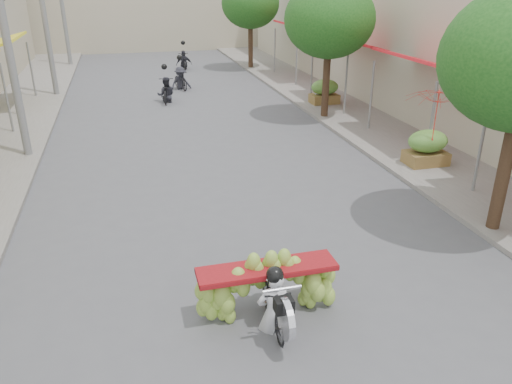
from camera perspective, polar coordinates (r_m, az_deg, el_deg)
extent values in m
cube|color=gray|center=(21.99, 10.71, 9.34)|extent=(4.00, 60.00, 0.12)
cylinder|color=slate|center=(19.88, -26.57, 9.41)|extent=(0.08, 0.08, 2.55)
cylinder|color=slate|center=(22.19, -25.52, 10.85)|extent=(0.08, 0.08, 2.55)
cylinder|color=slate|center=(25.69, -24.28, 12.51)|extent=(0.08, 0.08, 2.55)
cube|color=#B8B098|center=(23.28, 24.05, 15.94)|extent=(8.00, 40.00, 6.00)
cylinder|color=slate|center=(13.88, 24.27, 4.57)|extent=(0.08, 0.08, 2.55)
cube|color=red|center=(17.25, 18.91, 13.82)|extent=(1.77, 4.20, 0.53)
cylinder|color=slate|center=(15.56, 19.38, 7.21)|extent=(0.08, 0.08, 2.55)
cylinder|color=slate|center=(18.72, 13.03, 10.52)|extent=(0.08, 0.08, 2.55)
cube|color=red|center=(22.46, 10.42, 16.65)|extent=(1.77, 4.20, 0.53)
cylinder|color=slate|center=(20.64, 10.23, 11.93)|extent=(0.08, 0.08, 2.55)
cylinder|color=slate|center=(24.08, 6.41, 13.77)|extent=(0.08, 0.08, 2.55)
cube|color=red|center=(27.99, 5.08, 18.22)|extent=(1.77, 4.20, 0.53)
cylinder|color=slate|center=(26.12, 4.65, 14.59)|extent=(0.08, 0.08, 2.55)
cylinder|color=slate|center=(29.70, 2.16, 15.72)|extent=(0.08, 0.08, 2.55)
cube|color=#B4A98F|center=(42.35, -12.56, 20.57)|extent=(20.00, 6.00, 7.00)
cylinder|color=slate|center=(16.60, -26.87, 16.67)|extent=(0.24, 0.24, 8.00)
cylinder|color=slate|center=(25.47, -23.18, 18.85)|extent=(0.24, 0.24, 8.00)
cylinder|color=#3A2719|center=(11.85, 26.61, 2.79)|extent=(0.28, 0.28, 3.20)
cylinder|color=#3A2719|center=(20.13, 8.03, 12.72)|extent=(0.28, 0.28, 3.20)
ellipsoid|color=#21581A|center=(19.85, 8.40, 18.97)|extent=(3.40, 3.40, 2.90)
cylinder|color=#3A2719|center=(31.42, -0.63, 16.76)|extent=(0.28, 0.28, 3.20)
ellipsoid|color=#21581A|center=(31.24, -0.65, 20.77)|extent=(3.40, 3.40, 2.90)
cube|color=brown|center=(15.68, 18.84, 3.93)|extent=(1.20, 0.80, 0.50)
ellipsoid|color=#599337|center=(15.51, 19.11, 5.94)|extent=(1.20, 0.88, 0.66)
cube|color=brown|center=(22.49, 7.81, 10.66)|extent=(1.20, 0.80, 0.50)
ellipsoid|color=#599337|center=(22.37, 7.89, 12.10)|extent=(1.20, 0.88, 0.66)
imported|color=black|center=(8.23, 1.94, -12.62)|extent=(0.51, 1.52, 0.88)
cylinder|color=silver|center=(7.63, 3.40, -14.31)|extent=(0.10, 0.66, 0.66)
cube|color=black|center=(7.60, 3.20, -12.79)|extent=(0.28, 0.22, 0.22)
cylinder|color=silver|center=(7.55, 3.00, -11.01)|extent=(0.60, 0.05, 0.05)
cube|color=maroon|center=(8.26, 1.28, -8.78)|extent=(2.31, 0.55, 0.10)
imported|color=silver|center=(7.84, 2.11, -9.16)|extent=(0.55, 0.41, 1.52)
sphere|color=black|center=(7.44, 2.26, -4.53)|extent=(0.28, 0.28, 0.28)
imported|color=red|center=(14.77, 20.40, 11.01)|extent=(2.18, 2.18, 1.72)
imported|color=silver|center=(22.51, 7.26, 12.42)|extent=(1.04, 0.97, 1.82)
imported|color=black|center=(23.33, -10.26, 11.27)|extent=(0.92, 1.82, 0.98)
imported|color=#282830|center=(23.20, -10.37, 12.80)|extent=(0.86, 0.60, 1.65)
sphere|color=black|center=(23.13, -10.46, 13.90)|extent=(0.26, 0.26, 0.26)
imported|color=black|center=(25.91, -8.61, 12.54)|extent=(0.87, 1.69, 0.95)
imported|color=#282830|center=(25.79, -8.70, 13.96)|extent=(1.16, 0.81, 1.65)
sphere|color=black|center=(25.72, -8.77, 14.95)|extent=(0.26, 0.26, 0.26)
imported|color=black|center=(31.73, -8.23, 14.51)|extent=(0.71, 1.65, 0.91)
imported|color=#282830|center=(31.63, -8.30, 15.71)|extent=(1.00, 0.61, 1.65)
sphere|color=black|center=(31.58, -8.35, 16.53)|extent=(0.26, 0.26, 0.26)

